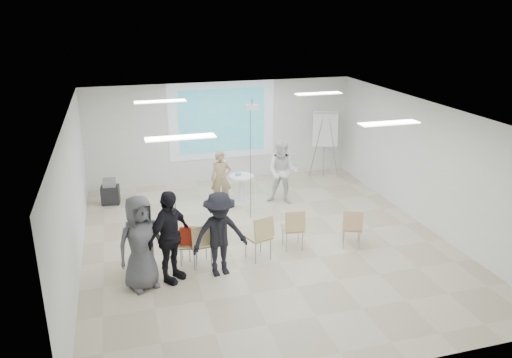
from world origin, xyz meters
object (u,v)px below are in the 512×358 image
object	(u,v)px
chair_center	(260,234)
audience_mid	(220,229)
laptop	(200,242)
audience_outer	(140,237)
chair_right_inner	(294,226)
chair_right_far	(352,225)
audience_left	(169,231)
player_right	(283,169)
chair_left_inner	(201,242)
flipchart_easel	(325,130)
player_left	(221,175)
chair_left_mid	(188,243)
pedestal_table	(241,188)
chair_far_left	(143,249)
av_cart	(110,192)

from	to	relation	value
chair_center	audience_mid	xyz separation A→B (m)	(-0.93, -0.33, 0.39)
laptop	audience_outer	distance (m)	1.43
chair_right_inner	chair_right_far	size ratio (longest dim) A/B	1.04
laptop	audience_left	size ratio (longest dim) A/B	0.16
player_right	chair_left_inner	distance (m)	4.00
chair_right_inner	audience_outer	bearing A→B (deg)	-163.01
chair_left_inner	chair_right_inner	world-z (taller)	chair_left_inner
chair_right_far	flipchart_easel	bearing A→B (deg)	97.90
chair_right_inner	chair_center	bearing A→B (deg)	-157.21
player_left	chair_left_inner	bearing A→B (deg)	-98.38
chair_right_inner	audience_mid	xyz separation A→B (m)	(-1.76, -0.59, 0.43)
chair_left_mid	chair_left_inner	distance (m)	0.30
player_left	audience_outer	bearing A→B (deg)	-111.65
player_left	audience_left	distance (m)	3.92
pedestal_table	laptop	xyz separation A→B (m)	(-1.65, -3.01, 0.06)
chair_right_inner	audience_outer	world-z (taller)	audience_outer
chair_right_far	chair_center	bearing A→B (deg)	-156.46
audience_left	audience_outer	world-z (taller)	audience_left
player_right	audience_mid	bearing A→B (deg)	-98.32
audience_left	audience_outer	bearing A→B (deg)	147.71
chair_right_inner	laptop	bearing A→B (deg)	-172.01
player_right	chair_right_far	xyz separation A→B (m)	(0.61, -2.96, -0.44)
pedestal_table	chair_left_inner	world-z (taller)	chair_left_inner
chair_left_mid	audience_left	world-z (taller)	audience_left
pedestal_table	chair_far_left	size ratio (longest dim) A/B	0.99
chair_center	audience_outer	bearing A→B (deg)	172.11
flipchart_easel	chair_left_mid	bearing A→B (deg)	-117.89
player_right	audience_mid	distance (m)	4.08
chair_left_inner	chair_far_left	bearing A→B (deg)	168.60
laptop	audience_left	xyz separation A→B (m)	(-0.65, -0.47, 0.55)
player_left	chair_far_left	size ratio (longest dim) A/B	2.00
chair_left_inner	chair_right_inner	distance (m)	2.08
chair_left_mid	av_cart	distance (m)	4.21
chair_left_mid	chair_right_far	size ratio (longest dim) A/B	0.90
audience_outer	chair_far_left	bearing A→B (deg)	63.55
chair_far_left	laptop	world-z (taller)	chair_far_left
chair_left_inner	laptop	bearing A→B (deg)	88.69
player_right	chair_left_mid	size ratio (longest dim) A/B	2.37
player_right	chair_right_far	bearing A→B (deg)	-50.32
chair_left_mid	chair_left_inner	world-z (taller)	chair_left_inner
chair_left_inner	chair_right_inner	xyz separation A→B (m)	(2.07, 0.19, -0.01)
audience_outer	player_left	bearing A→B (deg)	35.77
player_right	chair_right_inner	xyz separation A→B (m)	(-0.66, -2.70, -0.41)
flipchart_easel	player_right	bearing A→B (deg)	-119.32
audience_left	flipchart_easel	size ratio (longest dim) A/B	1.03
audience_outer	flipchart_easel	distance (m)	7.69
pedestal_table	audience_outer	bearing A→B (deg)	-128.48
pedestal_table	laptop	bearing A→B (deg)	-118.80
audience_outer	av_cart	world-z (taller)	audience_outer
chair_far_left	av_cart	xyz separation A→B (m)	(-0.61, 3.98, -0.18)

